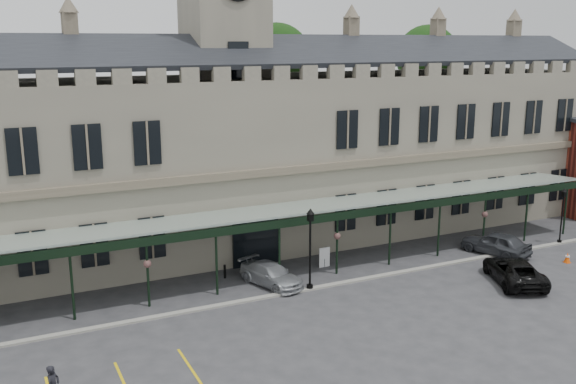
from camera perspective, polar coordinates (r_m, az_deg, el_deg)
name	(u,v)px	position (r m, az deg, el deg)	size (l,w,h in m)	color
ground	(339,330)	(33.64, 4.52, -12.15)	(140.00, 140.00, 0.00)	#303033
station_building	(228,157)	(45.54, -5.40, 3.15)	(60.00, 10.36, 17.30)	#6D685A
clock_tower	(225,61)	(44.94, -5.62, 11.53)	(5.60, 5.60, 24.80)	#6D685A
canopy	(278,245)	(38.92, -0.93, -4.71)	(50.00, 4.10, 4.30)	#8C9E93
kerb	(292,292)	(38.06, 0.33, -8.90)	(60.00, 0.40, 0.12)	gray
tree_behind_mid	(277,60)	(56.33, -1.03, 11.62)	(6.00, 6.00, 16.00)	#332314
tree_behind_right	(427,58)	(64.64, 12.25, 11.54)	(6.00, 6.00, 16.00)	#332314
lamp_post_mid	(310,242)	(37.59, 1.98, -4.47)	(0.47, 0.47, 5.01)	black
lamp_post_right	(562,211)	(50.35, 23.21, -1.56)	(0.39, 0.39, 4.17)	black
traffic_cone	(567,258)	(46.84, 23.58, -5.38)	(0.43, 0.43, 0.69)	#EC4D07
sign_board	(324,257)	(42.15, 3.26, -5.83)	(0.77, 0.08, 1.32)	black
bollard_left	(225,271)	(40.43, -5.64, -7.04)	(0.15, 0.15, 0.86)	black
bollard_right	(326,253)	(43.62, 3.36, -5.46)	(0.15, 0.15, 0.86)	black
car_taxi	(271,274)	(39.10, -1.50, -7.34)	(1.85, 4.56, 1.32)	#A4A6AB
car_van	(514,271)	(41.74, 19.46, -6.62)	(2.53, 5.48, 1.52)	black
car_right_a	(496,243)	(46.73, 17.98, -4.34)	(1.91, 4.75, 1.62)	#34363B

